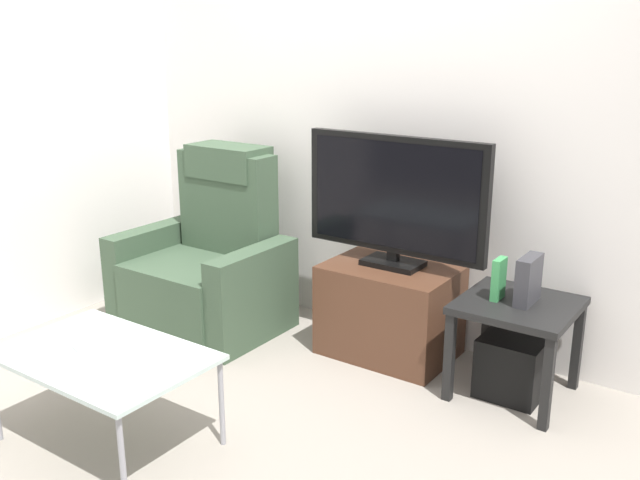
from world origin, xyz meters
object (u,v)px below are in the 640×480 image
object	(u,v)px
subwoofer_box	(513,366)
coffee_table	(104,359)
game_console	(528,280)
recliner_armchair	(208,265)
side_table	(517,317)
book_upright	(499,279)
cell_phone	(92,345)
tv_stand	(390,310)
television	(395,199)

from	to	relation	value
subwoofer_box	coffee_table	distance (m)	1.95
coffee_table	game_console	bearing A→B (deg)	47.26
recliner_armchair	side_table	size ratio (longest dim) A/B	2.00
book_upright	coffee_table	xyz separation A→B (m)	(-1.20, -1.41, -0.20)
cell_phone	recliner_armchair	bearing A→B (deg)	130.76
book_upright	cell_phone	size ratio (longest dim) A/B	1.38
subwoofer_box	coffee_table	xyz separation A→B (m)	(-1.30, -1.43, 0.25)
recliner_armchair	book_upright	xyz separation A→B (m)	(1.78, 0.17, 0.22)
recliner_armchair	subwoofer_box	xyz separation A→B (m)	(1.88, 0.19, -0.22)
recliner_armchair	side_table	world-z (taller)	recliner_armchair
book_upright	side_table	bearing A→B (deg)	11.31
game_console	coffee_table	size ratio (longest dim) A/B	0.26
tv_stand	recliner_armchair	world-z (taller)	recliner_armchair
recliner_armchair	subwoofer_box	world-z (taller)	recliner_armchair
side_table	book_upright	distance (m)	0.21
tv_stand	game_console	xyz separation A→B (m)	(0.77, -0.05, 0.35)
recliner_armchair	cell_phone	world-z (taller)	recliner_armchair
television	subwoofer_box	distance (m)	1.05
game_console	coffee_table	bearing A→B (deg)	-132.74
coffee_table	cell_phone	size ratio (longest dim) A/B	6.00
recliner_armchair	tv_stand	bearing A→B (deg)	19.99
recliner_armchair	subwoofer_box	bearing A→B (deg)	13.68
cell_phone	game_console	bearing A→B (deg)	64.19
book_upright	cell_phone	world-z (taller)	book_upright
game_console	tv_stand	bearing A→B (deg)	176.62
television	coffee_table	size ratio (longest dim) A/B	1.17
tv_stand	book_upright	xyz separation A→B (m)	(0.64, -0.08, 0.34)
side_table	cell_phone	world-z (taller)	side_table
tv_stand	cell_phone	size ratio (longest dim) A/B	4.68
tv_stand	cell_phone	world-z (taller)	tv_stand
television	side_table	world-z (taller)	television
subwoofer_box	book_upright	xyz separation A→B (m)	(-0.10, -0.02, 0.44)
side_table	subwoofer_box	size ratio (longest dim) A/B	1.77
book_upright	cell_phone	distance (m)	1.91
tv_stand	cell_phone	bearing A→B (deg)	-114.49
subwoofer_box	book_upright	bearing A→B (deg)	-168.69
tv_stand	subwoofer_box	world-z (taller)	tv_stand
subwoofer_box	side_table	bearing A→B (deg)	-146.31
subwoofer_box	coffee_table	world-z (taller)	coffee_table
subwoofer_box	coffee_table	size ratio (longest dim) A/B	0.34
book_upright	coffee_table	distance (m)	1.86
recliner_armchair	book_upright	bearing A→B (deg)	13.36
tv_stand	recliner_armchair	size ratio (longest dim) A/B	0.65
subwoofer_box	cell_phone	distance (m)	2.01
television	cell_phone	world-z (taller)	television
tv_stand	coffee_table	bearing A→B (deg)	-110.70
tv_stand	television	xyz separation A→B (m)	(-0.00, 0.02, 0.63)
side_table	recliner_armchair	bearing A→B (deg)	-174.32
tv_stand	recliner_armchair	distance (m)	1.17
television	cell_phone	bearing A→B (deg)	-114.21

